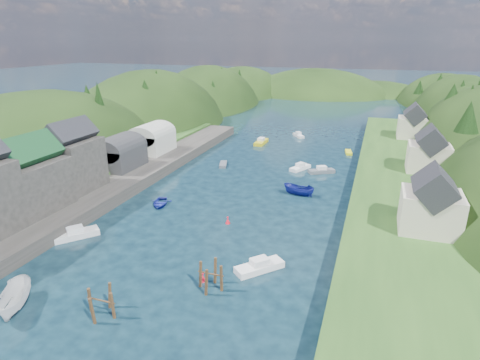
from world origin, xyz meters
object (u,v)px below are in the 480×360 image
at_px(piling_cluster_far, 211,278).
at_px(channel_buoy_near, 203,277).
at_px(piling_cluster_near, 102,305).
at_px(channel_buoy_far, 228,220).

distance_m(piling_cluster_far, channel_buoy_near, 1.87).
distance_m(piling_cluster_near, channel_buoy_near, 10.81).
bearing_deg(piling_cluster_near, channel_buoy_near, 50.99).
xyz_separation_m(piling_cluster_near, piling_cluster_far, (8.19, 7.41, 0.12)).
bearing_deg(channel_buoy_far, piling_cluster_far, -75.71).
bearing_deg(piling_cluster_far, channel_buoy_far, 104.29).
relative_size(piling_cluster_far, channel_buoy_far, 3.31).
height_order(channel_buoy_near, channel_buoy_far, same).
height_order(piling_cluster_near, channel_buoy_near, piling_cluster_near).
xyz_separation_m(piling_cluster_near, channel_buoy_far, (4.24, 22.94, -0.65)).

